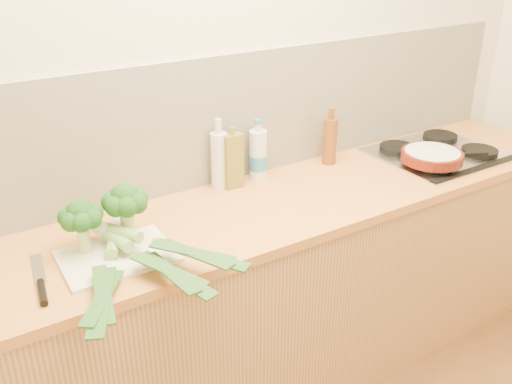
{
  "coord_description": "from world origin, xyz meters",
  "views": [
    {
      "loc": [
        -1.08,
        -0.49,
        1.92
      ],
      "look_at": [
        -0.08,
        1.1,
        1.02
      ],
      "focal_mm": 40.0,
      "sensor_mm": 36.0,
      "label": 1
    }
  ],
  "objects_px": {
    "chefs_knife": "(41,286)",
    "skillet": "(433,156)",
    "gas_hob": "(439,152)",
    "chopping_board": "(117,256)"
  },
  "relations": [
    {
      "from": "gas_hob",
      "to": "chefs_knife",
      "type": "distance_m",
      "value": 1.89
    },
    {
      "from": "chopping_board",
      "to": "chefs_knife",
      "type": "distance_m",
      "value": 0.26
    },
    {
      "from": "gas_hob",
      "to": "skillet",
      "type": "relative_size",
      "value": 1.52
    },
    {
      "from": "gas_hob",
      "to": "chefs_knife",
      "type": "height_order",
      "value": "gas_hob"
    },
    {
      "from": "chefs_knife",
      "to": "skillet",
      "type": "xyz_separation_m",
      "value": [
        1.73,
        0.02,
        0.05
      ]
    },
    {
      "from": "chopping_board",
      "to": "skillet",
      "type": "distance_m",
      "value": 1.47
    },
    {
      "from": "chopping_board",
      "to": "chefs_knife",
      "type": "height_order",
      "value": "chefs_knife"
    },
    {
      "from": "chopping_board",
      "to": "gas_hob",
      "type": "bearing_deg",
      "value": 3.87
    },
    {
      "from": "chefs_knife",
      "to": "gas_hob",
      "type": "bearing_deg",
      "value": 11.66
    },
    {
      "from": "chopping_board",
      "to": "chefs_knife",
      "type": "relative_size",
      "value": 1.16
    }
  ]
}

